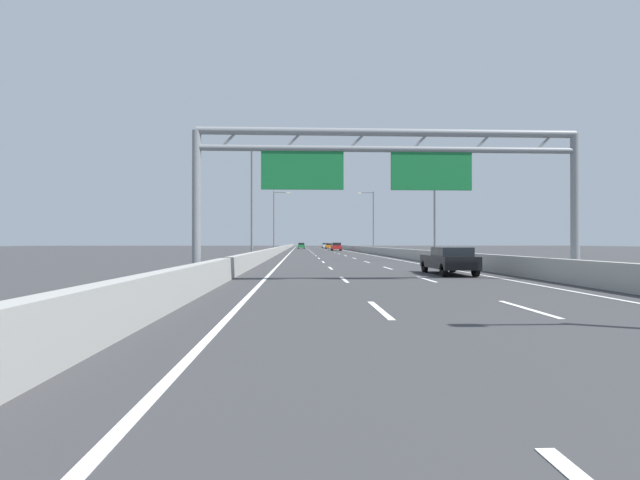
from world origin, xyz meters
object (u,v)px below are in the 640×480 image
(sign_gantry, at_px, (384,166))
(streetlamp_left_far, at_px, (276,218))
(streetlamp_left_mid, at_px, (255,197))
(orange_car, at_px, (329,246))
(red_car, at_px, (336,247))
(streetlamp_right_far, at_px, (372,218))
(black_car, at_px, (449,260))
(white_car, at_px, (325,245))
(green_car, at_px, (301,246))
(streetlamp_right_mid, at_px, (432,198))

(sign_gantry, bearing_deg, streetlamp_left_far, 97.86)
(streetlamp_left_mid, distance_m, streetlamp_left_far, 32.83)
(streetlamp_left_mid, relative_size, orange_car, 2.21)
(red_car, bearing_deg, streetlamp_right_far, -77.99)
(streetlamp_right_far, xyz_separation_m, black_car, (-3.65, -48.55, -4.67))
(black_car, xyz_separation_m, white_car, (-0.05, 113.36, 0.01))
(green_car, distance_m, orange_car, 7.11)
(sign_gantry, bearing_deg, green_car, 91.82)
(white_car, xyz_separation_m, red_car, (-0.36, -45.71, 0.05))
(green_car, distance_m, black_car, 95.48)
(streetlamp_left_mid, relative_size, streetlamp_left_far, 1.00)
(sign_gantry, distance_m, green_car, 99.31)
(streetlamp_left_far, relative_size, red_car, 2.25)
(green_car, bearing_deg, black_car, -85.69)
(sign_gantry, relative_size, white_car, 3.80)
(streetlamp_left_far, xyz_separation_m, white_car, (11.23, 64.81, -4.66))
(streetlamp_left_far, distance_m, green_car, 47.06)
(streetlamp_left_far, relative_size, white_car, 2.22)
(streetlamp_left_mid, height_order, red_car, streetlamp_left_mid)
(red_car, bearing_deg, green_car, 103.80)
(sign_gantry, bearing_deg, red_car, 87.11)
(streetlamp_left_mid, bearing_deg, red_car, 78.18)
(sign_gantry, bearing_deg, streetlamp_left_mid, 110.22)
(streetlamp_right_mid, bearing_deg, sign_gantry, -111.30)
(sign_gantry, relative_size, black_car, 3.66)
(white_car, relative_size, orange_car, 1.00)
(streetlamp_right_far, height_order, green_car, streetlamp_right_far)
(green_car, xyz_separation_m, black_car, (7.18, -95.21, -0.06))
(sign_gantry, height_order, black_car, sign_gantry)
(streetlamp_right_mid, distance_m, red_car, 52.30)
(black_car, height_order, red_car, red_car)
(sign_gantry, height_order, orange_car, sign_gantry)
(streetlamp_right_mid, xyz_separation_m, streetlamp_right_far, (0.00, 32.83, 0.00))
(streetlamp_left_far, distance_m, streetlamp_right_far, 14.93)
(red_car, bearing_deg, white_car, 89.54)
(streetlamp_left_mid, distance_m, streetlamp_right_far, 36.07)
(white_car, bearing_deg, red_car, -90.46)
(streetlamp_left_far, relative_size, orange_car, 2.21)
(streetlamp_right_mid, distance_m, streetlamp_right_far, 32.83)
(green_car, xyz_separation_m, red_car, (6.77, -27.56, 0.01))
(white_car, bearing_deg, streetlamp_left_mid, -96.56)
(streetlamp_left_mid, bearing_deg, streetlamp_right_far, 65.55)
(green_car, distance_m, white_car, 19.50)
(streetlamp_left_far, distance_m, black_car, 50.06)
(streetlamp_left_mid, relative_size, white_car, 2.22)
(streetlamp_left_mid, distance_m, white_car, 98.39)
(streetlamp_left_far, bearing_deg, red_car, 60.36)
(sign_gantry, distance_m, black_car, 6.98)
(streetlamp_right_far, height_order, white_car, streetlamp_right_far)
(streetlamp_left_mid, bearing_deg, black_car, -54.33)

